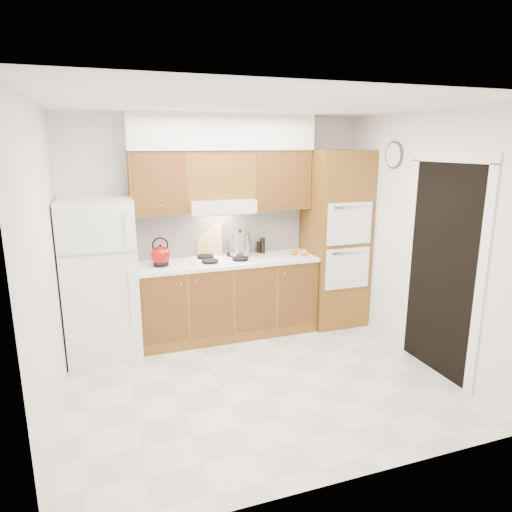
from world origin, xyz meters
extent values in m
plane|color=beige|center=(0.00, 0.00, 0.00)|extent=(3.60, 3.60, 0.00)
plane|color=white|center=(0.00, 0.00, 2.60)|extent=(3.60, 3.60, 0.00)
cube|color=white|center=(0.00, 1.50, 1.30)|extent=(3.60, 0.02, 2.60)
cube|color=white|center=(-1.80, 0.00, 1.30)|extent=(0.02, 3.00, 2.60)
cube|color=white|center=(1.80, 0.00, 1.30)|extent=(0.02, 3.00, 2.60)
cube|color=white|center=(-1.41, 1.14, 0.86)|extent=(0.75, 0.72, 1.72)
cube|color=brown|center=(0.02, 1.20, 0.45)|extent=(2.11, 0.60, 0.90)
cube|color=white|center=(0.03, 1.19, 0.92)|extent=(2.13, 0.62, 0.04)
cube|color=white|center=(0.02, 1.49, 1.22)|extent=(2.11, 0.03, 0.56)
cube|color=brown|center=(1.44, 1.18, 1.10)|extent=(0.70, 0.65, 2.20)
cube|color=brown|center=(-0.71, 1.33, 1.85)|extent=(0.63, 0.33, 0.70)
cube|color=brown|center=(0.72, 1.33, 1.85)|extent=(0.73, 0.33, 0.70)
cube|color=silver|center=(-0.02, 1.27, 1.57)|extent=(0.75, 0.45, 0.15)
cube|color=brown|center=(-0.02, 1.33, 1.92)|extent=(0.75, 0.33, 0.55)
cube|color=silver|center=(0.03, 1.32, 2.40)|extent=(2.13, 0.36, 0.40)
cube|color=white|center=(-0.02, 1.21, 0.95)|extent=(0.74, 0.50, 0.01)
cube|color=black|center=(1.79, -0.35, 1.05)|extent=(0.02, 0.90, 2.10)
cylinder|color=#3F3833|center=(1.79, 0.55, 2.15)|extent=(0.02, 0.30, 0.30)
sphere|color=maroon|center=(-0.75, 1.17, 1.06)|extent=(0.25, 0.25, 0.22)
cube|color=tan|center=(-0.12, 1.45, 1.14)|extent=(0.31, 0.15, 0.39)
cylinder|color=#ABABAF|center=(0.21, 1.29, 1.10)|extent=(0.32, 0.32, 0.27)
cylinder|color=black|center=(0.36, 1.44, 1.04)|extent=(0.08, 0.08, 0.21)
cylinder|color=black|center=(0.54, 1.37, 1.04)|extent=(0.08, 0.08, 0.20)
cylinder|color=black|center=(0.50, 1.41, 1.01)|extent=(0.06, 0.06, 0.15)
sphere|color=orange|center=(0.98, 1.09, 0.98)|extent=(0.09, 0.09, 0.08)
sphere|color=orange|center=(0.87, 1.15, 0.98)|extent=(0.11, 0.11, 0.08)
camera|label=1|loc=(-1.37, -3.84, 2.26)|focal=32.00mm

